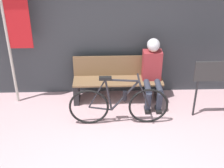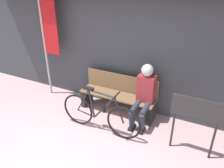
{
  "view_description": "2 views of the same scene",
  "coord_description": "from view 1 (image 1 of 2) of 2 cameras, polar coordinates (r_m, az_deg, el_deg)",
  "views": [
    {
      "loc": [
        -0.17,
        -3.1,
        3.25
      ],
      "look_at": [
        -0.02,
        1.57,
        0.57
      ],
      "focal_mm": 50.0,
      "sensor_mm": 36.0,
      "label": 1
    },
    {
      "loc": [
        1.84,
        -1.75,
        2.74
      ],
      "look_at": [
        0.1,
        1.7,
        0.81
      ],
      "focal_mm": 35.0,
      "sensor_mm": 36.0,
      "label": 2
    }
  ],
  "objects": [
    {
      "name": "storefront_wall",
      "position": [
        5.66,
        -0.04,
        13.54
      ],
      "size": [
        12.0,
        0.56,
        3.2
      ],
      "color": "#3D4247",
      "rests_on": "ground_plane"
    },
    {
      "name": "park_bench_near",
      "position": [
        5.85,
        1.07,
        0.6
      ],
      "size": [
        1.66,
        0.42,
        0.84
      ],
      "color": "brown",
      "rests_on": "ground_plane"
    },
    {
      "name": "bicycle",
      "position": [
        5.19,
        1.25,
        -3.78
      ],
      "size": [
        1.66,
        0.4,
        0.9
      ],
      "color": "black",
      "rests_on": "ground_plane"
    },
    {
      "name": "person_seated",
      "position": [
        5.66,
        7.43,
        2.88
      ],
      "size": [
        0.34,
        0.65,
        1.24
      ],
      "color": "#2D3342",
      "rests_on": "ground_plane"
    },
    {
      "name": "banner_pole",
      "position": [
        5.56,
        -17.58,
        10.5
      ],
      "size": [
        0.45,
        0.05,
        2.38
      ],
      "color": "#B7B2A8",
      "rests_on": "ground_plane"
    },
    {
      "name": "signboard",
      "position": [
        5.48,
        18.78,
        1.37
      ],
      "size": [
        0.8,
        0.04,
        1.05
      ],
      "color": "#232326",
      "rests_on": "ground_plane"
    }
  ]
}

